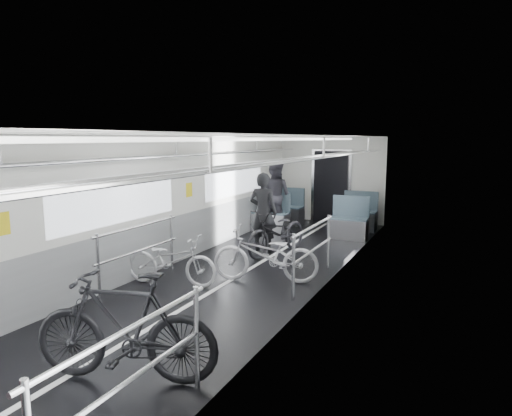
# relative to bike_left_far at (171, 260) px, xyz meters

# --- Properties ---
(car_shell) EXTENTS (3.02, 14.01, 2.41)m
(car_shell) POSITION_rel_bike_left_far_xyz_m (0.76, 1.42, 0.72)
(car_shell) COLOR black
(car_shell) RESTS_ON ground
(bike_left_far) EXTENTS (1.62, 0.80, 0.82)m
(bike_left_far) POSITION_rel_bike_left_far_xyz_m (0.00, 0.00, 0.00)
(bike_left_far) COLOR #B2B2B7
(bike_left_far) RESTS_ON floor
(bike_right_near) EXTENTS (1.92, 1.03, 1.11)m
(bike_right_near) POSITION_rel_bike_left_far_xyz_m (1.35, -2.65, 0.15)
(bike_right_near) COLOR black
(bike_right_near) RESTS_ON floor
(bike_right_mid) EXTENTS (1.84, 1.06, 0.92)m
(bike_right_mid) POSITION_rel_bike_left_far_xyz_m (1.32, 0.78, 0.05)
(bike_right_mid) COLOR silver
(bike_right_mid) RESTS_ON floor
(bike_aisle) EXTENTS (1.08, 1.90, 0.94)m
(bike_aisle) POSITION_rel_bike_left_far_xyz_m (0.80, 2.55, 0.06)
(bike_aisle) COLOR black
(bike_aisle) RESTS_ON floor
(person_standing) EXTENTS (0.63, 0.43, 1.66)m
(person_standing) POSITION_rel_bike_left_far_xyz_m (0.43, 2.65, 0.42)
(person_standing) COLOR black
(person_standing) RESTS_ON floor
(person_seated) EXTENTS (0.95, 0.78, 1.80)m
(person_seated) POSITION_rel_bike_left_far_xyz_m (-0.18, 4.76, 0.49)
(person_seated) COLOR #27262D
(person_seated) RESTS_ON floor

